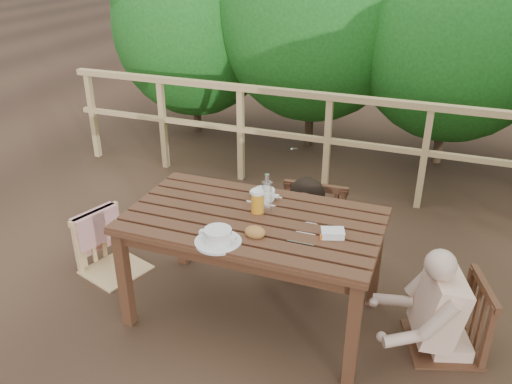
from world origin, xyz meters
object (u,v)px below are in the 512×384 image
(chair_far, at_px, (310,200))
(soup_far, at_px, (264,195))
(diner_right, at_px, (462,270))
(beer_glass, at_px, (257,202))
(woman, at_px, (311,193))
(bread_roll, at_px, (255,232))
(chair_left, at_px, (109,222))
(table, at_px, (253,268))
(chair_right, at_px, (452,287))
(bottle, at_px, (267,194))
(butter_tub, at_px, (333,234))
(soup_near, at_px, (218,236))

(chair_far, relative_size, soup_far, 4.33)
(diner_right, relative_size, beer_glass, 6.97)
(woman, relative_size, bread_roll, 9.15)
(bread_roll, bearing_deg, chair_left, 166.77)
(table, relative_size, diner_right, 1.38)
(chair_right, relative_size, soup_far, 3.69)
(woman, height_order, bottle, woman)
(chair_left, bearing_deg, soup_far, -63.54)
(diner_right, xyz_separation_m, butter_tub, (-0.74, -0.18, 0.19))
(soup_near, relative_size, beer_glass, 1.65)
(diner_right, bearing_deg, chair_right, 72.39)
(soup_far, distance_m, beer_glass, 0.19)
(chair_right, xyz_separation_m, soup_far, (-1.24, 0.14, 0.33))
(soup_far, bearing_deg, table, -85.17)
(bread_roll, relative_size, butter_tub, 0.93)
(table, height_order, soup_near, soup_near)
(chair_far, height_order, diner_right, diner_right)
(chair_left, xyz_separation_m, soup_near, (1.08, -0.43, 0.35))
(woman, bearing_deg, chair_left, 24.87)
(chair_far, relative_size, bread_roll, 8.33)
(bottle, height_order, butter_tub, bottle)
(table, xyz_separation_m, beer_glass, (0.00, 0.07, 0.45))
(table, bearing_deg, chair_left, 175.43)
(bread_roll, bearing_deg, soup_near, -143.50)
(chair_left, distance_m, woman, 1.52)
(table, bearing_deg, soup_far, 94.83)
(table, height_order, woman, woman)
(chair_far, bearing_deg, butter_tub, -70.16)
(chair_left, relative_size, soup_near, 3.14)
(soup_near, height_order, beer_glass, beer_glass)
(bottle, relative_size, butter_tub, 2.01)
(soup_near, distance_m, soup_far, 0.60)
(chair_left, distance_m, beer_glass, 1.23)
(table, xyz_separation_m, chair_left, (-1.17, 0.09, 0.06))
(woman, height_order, beer_glass, woman)
(chair_far, distance_m, diner_right, 1.28)
(table, relative_size, soup_near, 5.82)
(soup_far, bearing_deg, beer_glass, -83.07)
(soup_near, xyz_separation_m, butter_tub, (0.60, 0.28, -0.02))
(chair_far, relative_size, beer_glass, 6.31)
(chair_right, distance_m, soup_far, 1.29)
(soup_near, height_order, soup_far, soup_near)
(table, distance_m, chair_far, 0.81)
(bread_roll, distance_m, bottle, 0.33)
(table, bearing_deg, chair_far, 78.39)
(chair_right, bearing_deg, woman, -140.22)
(chair_far, xyz_separation_m, woman, (0.00, 0.02, 0.05))
(chair_left, relative_size, chair_right, 0.96)
(soup_near, xyz_separation_m, beer_glass, (0.09, 0.41, 0.04))
(soup_far, height_order, bottle, bottle)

